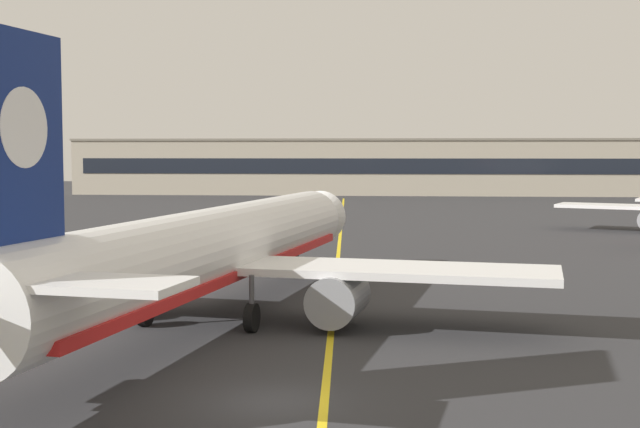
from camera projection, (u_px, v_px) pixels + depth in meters
The scene contains 4 objects.
ground_plane at pixel (275, 402), 27.71m from camera, with size 400.00×400.00×0.00m, color #2D2D30.
taxiway_centreline at pixel (337, 272), 57.52m from camera, with size 0.30×180.00×0.01m, color yellow.
airliner_foreground at pixel (212, 251), 40.57m from camera, with size 32.35×41.37×11.65m.
terminal_building at pixel (370, 167), 161.26m from camera, with size 111.57×12.40×10.44m.
Camera 1 is at (3.77, -26.97, 8.07)m, focal length 48.19 mm.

